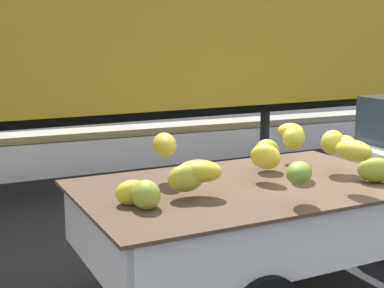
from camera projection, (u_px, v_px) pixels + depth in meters
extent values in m
plane|color=#28282B|center=(384.00, 277.00, 5.54)|extent=(220.00, 220.00, 0.00)
cube|color=gray|center=(130.00, 130.00, 13.51)|extent=(80.00, 0.80, 0.16)
cube|color=white|center=(244.00, 239.00, 4.96)|extent=(2.89, 1.83, 0.08)
cube|color=white|center=(203.00, 189.00, 5.61)|extent=(2.79, 0.23, 0.44)
cube|color=white|center=(301.00, 241.00, 4.20)|extent=(2.79, 0.23, 0.44)
cube|color=white|center=(363.00, 192.00, 5.50)|extent=(0.16, 1.66, 0.44)
cube|color=white|center=(94.00, 236.00, 4.31)|extent=(0.16, 1.66, 0.44)
cube|color=#B21914|center=(201.00, 192.00, 5.65)|extent=(2.68, 0.18, 0.07)
cube|color=brown|center=(245.00, 186.00, 4.86)|extent=(3.02, 1.96, 0.03)
ellipsoid|color=gold|center=(165.00, 145.00, 4.92)|extent=(0.27, 0.39, 0.21)
ellipsoid|color=gold|center=(294.00, 138.00, 5.10)|extent=(0.37, 0.37, 0.22)
ellipsoid|color=#95A62F|center=(146.00, 195.00, 4.19)|extent=(0.23, 0.29, 0.22)
ellipsoid|color=gold|center=(354.00, 151.00, 4.60)|extent=(0.27, 0.38, 0.18)
ellipsoid|color=gold|center=(333.00, 142.00, 5.24)|extent=(0.35, 0.33, 0.23)
ellipsoid|color=gold|center=(132.00, 193.00, 4.30)|extent=(0.30, 0.25, 0.20)
ellipsoid|color=yellow|center=(265.00, 157.00, 4.93)|extent=(0.31, 0.34, 0.23)
ellipsoid|color=olive|center=(376.00, 170.00, 4.90)|extent=(0.37, 0.33, 0.22)
ellipsoid|color=#9FA429|center=(267.00, 151.00, 5.33)|extent=(0.34, 0.32, 0.23)
ellipsoid|color=gold|center=(290.00, 131.00, 5.71)|extent=(0.34, 0.33, 0.17)
ellipsoid|color=gold|center=(200.00, 171.00, 4.49)|extent=(0.45, 0.42, 0.18)
ellipsoid|color=olive|center=(299.00, 173.00, 4.28)|extent=(0.34, 0.35, 0.18)
ellipsoid|color=#A6A729|center=(186.00, 178.00, 4.45)|extent=(0.34, 0.25, 0.22)
ellipsoid|color=#8FA02D|center=(346.00, 144.00, 5.21)|extent=(0.32, 0.36, 0.16)
cylinder|color=black|center=(173.00, 243.00, 5.56)|extent=(0.65, 0.24, 0.64)
cube|color=gold|center=(94.00, 20.00, 8.84)|extent=(12.12, 3.18, 2.70)
cube|color=black|center=(97.00, 113.00, 9.13)|extent=(11.04, 1.02, 0.30)
cylinder|color=#38383A|center=(265.00, 127.00, 10.65)|extent=(0.18, 0.18, 1.25)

